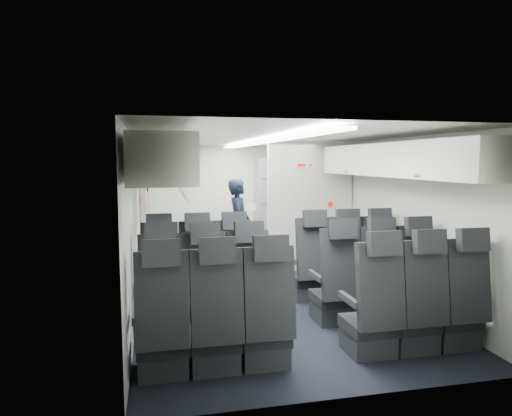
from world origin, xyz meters
name	(u,v)px	position (x,y,z in m)	size (l,w,h in m)	color
cabin_shell	(262,213)	(0.00, 0.00, 1.12)	(3.41, 6.01, 2.16)	black
seat_row_front	(271,272)	(0.00, -0.53, 0.40)	(3.33, 0.56, 1.24)	black
seat_row_mid	(292,292)	(0.00, -1.43, 0.40)	(3.33, 0.56, 1.24)	black
seat_row_rear	(320,319)	(0.00, -2.33, 0.40)	(3.33, 0.56, 1.24)	black
overhead_bin_left_rear	(161,160)	(-1.40, -2.00, 1.86)	(0.53, 1.80, 0.40)	white
overhead_bin_left_front_open	(156,170)	(-1.44, -0.25, 1.74)	(0.64, 1.70, 0.72)	#9E9E93
overhead_bin_right_rear	(440,160)	(1.40, -2.00, 1.86)	(0.53, 1.80, 0.40)	white
overhead_bin_right_front	(364,160)	(1.40, -0.25, 1.86)	(0.53, 1.70, 0.40)	white
bulkhead_partition	(310,209)	(0.98, 0.80, 1.08)	(1.40, 0.15, 2.13)	white
galley_unit	(277,205)	(0.95, 2.72, 0.95)	(0.85, 0.52, 1.90)	#939399
boarding_door	(144,215)	(-1.64, 1.55, 0.95)	(0.12, 1.27, 1.86)	silver
flight_attendant	(239,224)	(-0.08, 1.39, 0.77)	(0.56, 0.37, 1.54)	black
carry_on_bag	(159,165)	(-1.40, 0.02, 1.79)	(0.40, 0.28, 0.24)	black
papers	(250,207)	(0.11, 1.34, 1.06)	(0.19, 0.02, 0.13)	white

